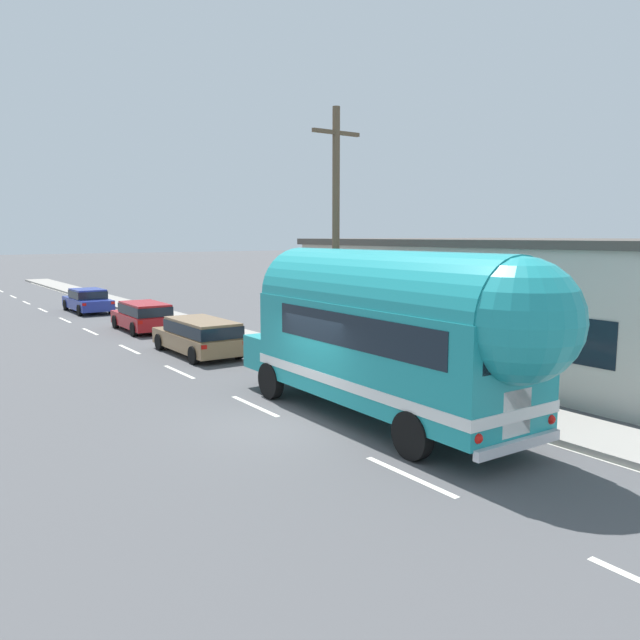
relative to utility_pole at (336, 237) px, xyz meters
The scene contains 9 objects.
ground_plane 7.43m from the utility_pole, 136.71° to the right, with size 300.00×300.00×0.00m, color #4C4C4F.
lane_markings 9.91m from the utility_pole, 101.01° to the left, with size 3.90×80.00×0.01m.
sidewalk_slab 7.35m from the utility_pole, 85.43° to the left, with size 2.10×90.00×0.15m, color gray.
roadside_building 8.63m from the utility_pole, 13.73° to the right, with size 11.98×15.08×4.34m.
utility_pole is the anchor object (origin of this frame).
painted_bus 6.54m from the utility_pole, 113.62° to the right, with size 2.72×10.28×4.12m.
car_lead 6.75m from the utility_pole, 116.63° to the left, with size 1.97×4.77×1.37m.
car_second 12.83m from the utility_pole, 100.52° to the left, with size 1.98×4.39×1.37m.
car_third 21.70m from the utility_pole, 96.34° to the left, with size 1.93×4.68×1.37m.
Camera 1 is at (-7.78, -12.29, 4.46)m, focal length 35.07 mm.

